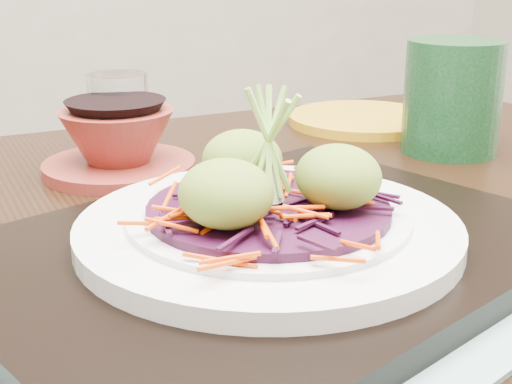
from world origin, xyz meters
name	(u,v)px	position (x,y,z in m)	size (l,w,h in m)	color
dining_table	(197,353)	(-0.08, -0.02, 0.67)	(1.25, 0.84, 0.77)	black
placemat	(268,266)	(-0.05, -0.09, 0.77)	(0.47, 0.37, 0.00)	gray
serving_tray	(268,251)	(-0.05, -0.09, 0.78)	(0.41, 0.31, 0.02)	black
white_plate	(268,227)	(-0.05, -0.09, 0.80)	(0.27, 0.27, 0.02)	silver
cabbage_bed	(268,209)	(-0.05, -0.09, 0.82)	(0.17, 0.17, 0.01)	#340A26
carrot_julienne	(268,198)	(-0.05, -0.09, 0.82)	(0.21, 0.21, 0.01)	#D13903
guacamole_scoops	(269,176)	(-0.05, -0.10, 0.84)	(0.15, 0.13, 0.05)	olive
scallion_garnish	(269,147)	(-0.05, -0.09, 0.86)	(0.06, 0.06, 0.09)	#88BB4B
water_glass	(119,116)	(-0.07, 0.23, 0.82)	(0.06, 0.06, 0.09)	white
terracotta_bowl_set	(118,145)	(-0.09, 0.18, 0.80)	(0.20, 0.20, 0.06)	maroon
yellow_plate	(363,119)	(0.26, 0.25, 0.78)	(0.20, 0.20, 0.01)	#BA8514
green_jar	(452,97)	(0.27, 0.10, 0.83)	(0.11, 0.11, 0.12)	#17411E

